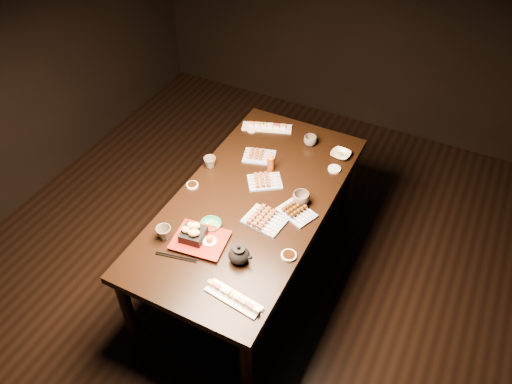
# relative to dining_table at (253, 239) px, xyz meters

# --- Properties ---
(ground) EXTENTS (5.00, 5.00, 0.00)m
(ground) POSITION_rel_dining_table_xyz_m (-0.04, -0.32, -0.38)
(ground) COLOR black
(ground) RESTS_ON ground
(dining_table) EXTENTS (0.93, 1.81, 0.75)m
(dining_table) POSITION_rel_dining_table_xyz_m (0.00, 0.00, 0.00)
(dining_table) COLOR black
(dining_table) RESTS_ON ground
(sushi_platter_near) EXTENTS (0.33, 0.13, 0.04)m
(sushi_platter_near) POSITION_rel_dining_table_xyz_m (0.25, -0.70, 0.39)
(sushi_platter_near) COLOR white
(sushi_platter_near) RESTS_ON dining_table
(sushi_platter_far) EXTENTS (0.37, 0.21, 0.04)m
(sushi_platter_far) POSITION_rel_dining_table_xyz_m (-0.25, 0.71, 0.40)
(sushi_platter_far) COLOR white
(sushi_platter_far) RESTS_ON dining_table
(yakitori_plate_center) EXTENTS (0.26, 0.25, 0.05)m
(yakitori_plate_center) POSITION_rel_dining_table_xyz_m (0.00, 0.17, 0.40)
(yakitori_plate_center) COLOR #828EB6
(yakitori_plate_center) RESTS_ON dining_table
(yakitori_plate_right) EXTENTS (0.25, 0.20, 0.06)m
(yakitori_plate_right) POSITION_rel_dining_table_xyz_m (0.15, -0.14, 0.40)
(yakitori_plate_right) COLOR #828EB6
(yakitori_plate_right) RESTS_ON dining_table
(yakitori_plate_left) EXTENTS (0.25, 0.21, 0.05)m
(yakitori_plate_left) POSITION_rel_dining_table_xyz_m (-0.15, 0.39, 0.40)
(yakitori_plate_left) COLOR #828EB6
(yakitori_plate_left) RESTS_ON dining_table
(tsukune_plate) EXTENTS (0.26, 0.22, 0.05)m
(tsukune_plate) POSITION_rel_dining_table_xyz_m (0.29, 0.01, 0.40)
(tsukune_plate) COLOR #828EB6
(tsukune_plate) RESTS_ON dining_table
(edamame_bowl_green) EXTENTS (0.16, 0.16, 0.04)m
(edamame_bowl_green) POSITION_rel_dining_table_xyz_m (-0.11, -0.32, 0.39)
(edamame_bowl_green) COLOR #2F9161
(edamame_bowl_green) RESTS_ON dining_table
(edamame_bowl_cream) EXTENTS (0.14, 0.14, 0.03)m
(edamame_bowl_cream) POSITION_rel_dining_table_xyz_m (0.34, 0.65, 0.39)
(edamame_bowl_cream) COLOR #F0EAC5
(edamame_bowl_cream) RESTS_ON dining_table
(tempura_tray) EXTENTS (0.33, 0.28, 0.11)m
(tempura_tray) POSITION_rel_dining_table_xyz_m (-0.10, -0.44, 0.43)
(tempura_tray) COLOR black
(tempura_tray) RESTS_ON dining_table
(teacup_near_left) EXTENTS (0.10, 0.10, 0.08)m
(teacup_near_left) POSITION_rel_dining_table_xyz_m (-0.30, -0.51, 0.42)
(teacup_near_left) COLOR brown
(teacup_near_left) RESTS_ON dining_table
(teacup_mid_right) EXTENTS (0.13, 0.13, 0.08)m
(teacup_mid_right) POSITION_rel_dining_table_xyz_m (0.28, 0.10, 0.42)
(teacup_mid_right) COLOR brown
(teacup_mid_right) RESTS_ON dining_table
(teacup_far_left) EXTENTS (0.09, 0.09, 0.07)m
(teacup_far_left) POSITION_rel_dining_table_xyz_m (-0.39, 0.15, 0.41)
(teacup_far_left) COLOR brown
(teacup_far_left) RESTS_ON dining_table
(teacup_far_right) EXTENTS (0.11, 0.11, 0.07)m
(teacup_far_right) POSITION_rel_dining_table_xyz_m (0.11, 0.67, 0.41)
(teacup_far_right) COLOR brown
(teacup_far_right) RESTS_ON dining_table
(teapot) EXTENTS (0.14, 0.14, 0.12)m
(teapot) POSITION_rel_dining_table_xyz_m (0.16, -0.46, 0.43)
(teapot) COLOR black
(teapot) RESTS_ON dining_table
(condiment_bottle) EXTENTS (0.06, 0.06, 0.14)m
(condiment_bottle) POSITION_rel_dining_table_xyz_m (-0.02, 0.30, 0.45)
(condiment_bottle) COLOR #66290D
(condiment_bottle) RESTS_ON dining_table
(sauce_dish_west) EXTENTS (0.09, 0.09, 0.01)m
(sauce_dish_west) POSITION_rel_dining_table_xyz_m (-0.40, -0.06, 0.38)
(sauce_dish_west) COLOR white
(sauce_dish_west) RESTS_ON dining_table
(sauce_dish_east) EXTENTS (0.11, 0.11, 0.01)m
(sauce_dish_east) POSITION_rel_dining_table_xyz_m (0.36, 0.49, 0.38)
(sauce_dish_east) COLOR white
(sauce_dish_east) RESTS_ON dining_table
(sauce_dish_se) EXTENTS (0.11, 0.11, 0.02)m
(sauce_dish_se) POSITION_rel_dining_table_xyz_m (0.39, -0.31, 0.38)
(sauce_dish_se) COLOR white
(sauce_dish_se) RESTS_ON dining_table
(sauce_dish_nw) EXTENTS (0.08, 0.08, 0.01)m
(sauce_dish_nw) POSITION_rel_dining_table_xyz_m (-0.33, 0.64, 0.38)
(sauce_dish_nw) COLOR white
(sauce_dish_nw) RESTS_ON dining_table
(chopsticks_near) EXTENTS (0.24, 0.07, 0.01)m
(chopsticks_near) POSITION_rel_dining_table_xyz_m (-0.16, -0.60, 0.38)
(chopsticks_near) COLOR black
(chopsticks_near) RESTS_ON dining_table
(chopsticks_se) EXTENTS (0.24, 0.03, 0.01)m
(chopsticks_se) POSITION_rel_dining_table_xyz_m (0.30, -0.69, 0.38)
(chopsticks_se) COLOR black
(chopsticks_se) RESTS_ON dining_table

